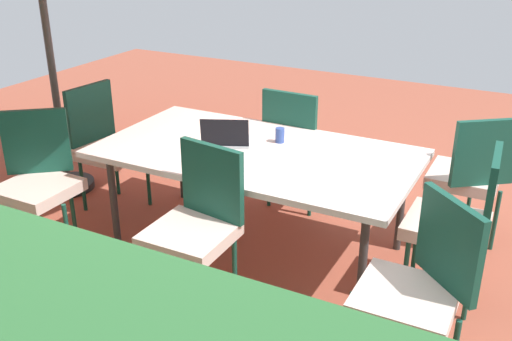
% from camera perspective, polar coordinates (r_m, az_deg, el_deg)
% --- Properties ---
extents(ground_plane, '(10.00, 10.00, 0.02)m').
position_cam_1_polar(ground_plane, '(4.25, -0.00, -7.37)').
color(ground_plane, '#9E4C38').
extents(dining_table, '(2.11, 1.15, 0.73)m').
position_cam_1_polar(dining_table, '(3.94, -0.00, 1.36)').
color(dining_table, silver).
rests_on(dining_table, ground_plane).
extents(chair_east, '(0.48, 0.47, 0.98)m').
position_cam_1_polar(chair_east, '(4.72, -14.31, 2.72)').
color(chair_east, beige).
rests_on(chair_east, ground_plane).
extents(chair_west, '(0.47, 0.46, 0.98)m').
position_cam_1_polar(chair_west, '(3.63, 19.03, -4.39)').
color(chair_west, beige).
rests_on(chair_west, ground_plane).
extents(chair_northeast, '(0.58, 0.58, 0.98)m').
position_cam_1_polar(chair_northeast, '(4.22, -20.40, -0.62)').
color(chair_northeast, beige).
rests_on(chair_northeast, ground_plane).
extents(chair_north, '(0.48, 0.49, 0.98)m').
position_cam_1_polar(chair_north, '(3.41, -5.77, -4.94)').
color(chair_north, beige).
rests_on(chair_north, ground_plane).
extents(chair_southwest, '(0.58, 0.58, 0.98)m').
position_cam_1_polar(chair_southwest, '(4.28, 19.96, -0.18)').
color(chair_southwest, beige).
rests_on(chair_southwest, ground_plane).
extents(chair_northwest, '(0.59, 0.59, 0.98)m').
position_cam_1_polar(chair_northwest, '(2.95, 15.39, -10.71)').
color(chair_northwest, beige).
rests_on(chair_northwest, ground_plane).
extents(chair_south, '(0.46, 0.47, 0.98)m').
position_cam_1_polar(chair_south, '(4.60, 3.98, 2.87)').
color(chair_south, beige).
rests_on(chair_south, ground_plane).
extents(laptop, '(0.39, 0.36, 0.21)m').
position_cam_1_polar(laptop, '(4.00, -2.93, 3.07)').
color(laptop, '#B7B7BC').
rests_on(laptop, dining_table).
extents(cup, '(0.06, 0.06, 0.10)m').
position_cam_1_polar(cup, '(4.05, 2.33, 3.44)').
color(cup, '#334C99').
rests_on(cup, dining_table).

